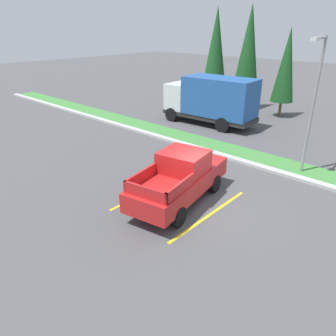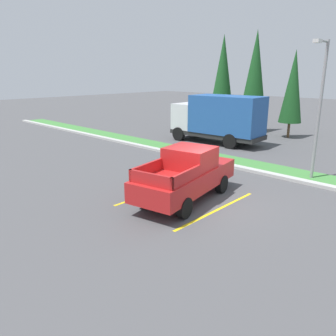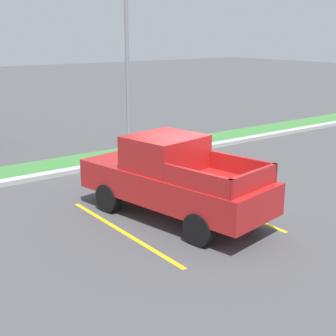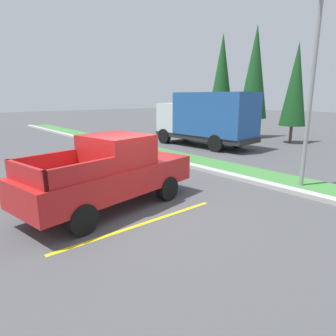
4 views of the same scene
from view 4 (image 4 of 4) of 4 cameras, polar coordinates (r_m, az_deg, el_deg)
The scene contains 11 objects.
ground_plane at distance 8.30m, azimuth -5.47°, elevation -8.84°, with size 120.00×120.00×0.00m, color #4C4C4F.
parking_line_near at distance 10.22m, azimuth -15.22°, elevation -4.88°, with size 0.12×4.80×0.01m, color yellow.
parking_line_far at distance 7.69m, azimuth -5.10°, elevation -10.70°, with size 0.12×4.80×0.01m, color yellow.
curb_strip at distance 11.70m, azimuth 15.05°, elevation -2.16°, with size 56.00×0.40×0.15m, color #B2B2AD.
grass_median at distance 12.60m, azimuth 17.91°, elevation -1.44°, with size 56.00×1.80×0.06m, color #42843D.
pickup_truck_main at distance 8.63m, azimuth -10.96°, elevation -0.88°, with size 2.78×5.47×2.10m.
cargo_truck_distant at distance 19.22m, azimuth 7.38°, elevation 9.61°, with size 6.92×2.82×3.40m.
street_light at distance 11.12m, azimuth 25.68°, elevation 15.05°, with size 0.24×1.49×6.30m.
cypress_tree_leftmost at distance 26.58m, azimuth 10.32°, elevation 17.06°, with size 2.14×2.14×8.22m.
cypress_tree_left_inner at distance 24.47m, azimuth 16.35°, elevation 17.20°, with size 2.16×2.16×8.32m.
cypress_tree_center at distance 22.23m, azimuth 23.32°, elevation 14.48°, with size 1.72×1.72×6.63m.
Camera 4 is at (6.33, -4.33, 3.17)m, focal length 31.68 mm.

